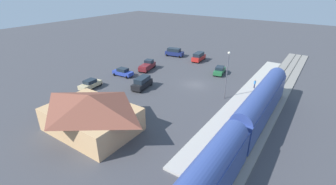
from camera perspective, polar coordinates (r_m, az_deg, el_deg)
The scene contains 13 objects.
ground_plane at distance 47.63m, azimuth 6.47°, elevation 1.91°, with size 200.00×200.00×0.00m, color #424247.
railway_track at distance 43.61m, azimuth 22.91°, elevation -2.10°, with size 4.80×70.00×0.30m.
platform at distance 44.31m, azimuth 17.95°, elevation -0.79°, with size 3.20×46.00×0.30m.
station_building at distance 33.35m, azimuth -17.98°, elevation -4.50°, with size 12.66×9.08×5.26m.
pedestrian_on_platform at distance 47.44m, azimuth 20.05°, elevation 2.09°, with size 0.36×0.36×1.71m.
suv_black at distance 45.46m, azimuth -6.21°, elevation 2.36°, with size 2.68×5.14×2.22m.
sedan_tan at distance 47.64m, azimuth -18.12°, elevation 1.94°, with size 2.18×4.63×1.74m.
sedan_green at distance 53.81m, azimuth 12.24°, elevation 5.21°, with size 2.64×4.76×1.74m.
suv_navy at distance 66.15m, azimuth 1.52°, elevation 9.65°, with size 5.15×3.00×2.22m.
pickup_maroon at distance 55.51m, azimuth -4.97°, elevation 6.45°, with size 3.10×5.70×2.14m.
suv_red at distance 62.32m, azimuth 7.35°, elevation 8.50°, with size 2.29×5.02×2.22m.
sedan_blue at distance 52.42m, azimuth -10.75°, elevation 4.82°, with size 4.62×2.51×1.74m.
light_pole_near_platform at distance 40.81m, azimuth 13.99°, elevation 5.20°, with size 0.44×0.44×8.35m.
Camera 1 is at (-19.97, 39.16, 18.32)m, focal length 25.47 mm.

